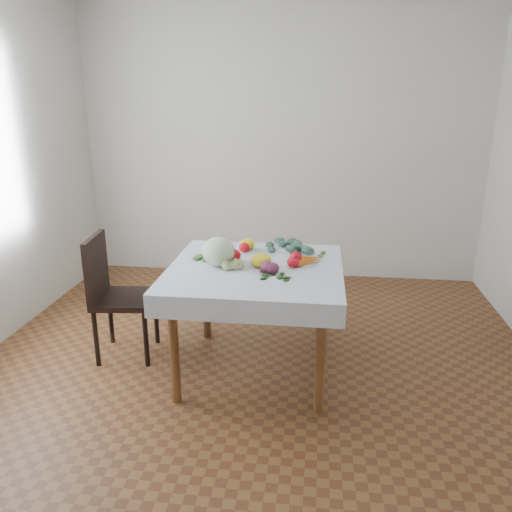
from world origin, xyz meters
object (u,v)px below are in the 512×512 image
(chair, at_px, (112,288))
(carrot_bunch, at_px, (306,260))
(cabbage, at_px, (218,252))
(heirloom_back, at_px, (247,244))
(table, at_px, (255,281))

(chair, xyz_separation_m, carrot_bunch, (1.36, 0.03, 0.26))
(chair, bearing_deg, carrot_bunch, 1.42)
(cabbage, xyz_separation_m, carrot_bunch, (0.57, 0.13, -0.08))
(chair, distance_m, cabbage, 0.87)
(heirloom_back, distance_m, carrot_bunch, 0.50)
(chair, bearing_deg, table, -5.02)
(heirloom_back, bearing_deg, chair, -162.91)
(table, xyz_separation_m, carrot_bunch, (0.32, 0.12, 0.12))
(chair, xyz_separation_m, cabbage, (0.79, -0.09, 0.33))
(chair, relative_size, heirloom_back, 8.07)
(table, height_order, chair, chair)
(table, distance_m, carrot_bunch, 0.37)
(carrot_bunch, bearing_deg, cabbage, -167.48)
(chair, xyz_separation_m, heirloom_back, (0.93, 0.29, 0.28))
(chair, bearing_deg, cabbage, -6.60)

